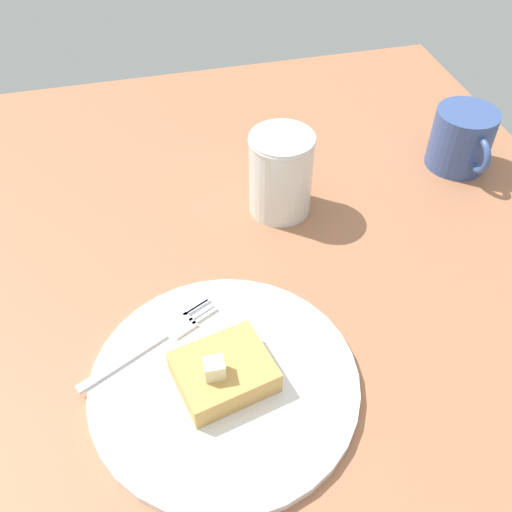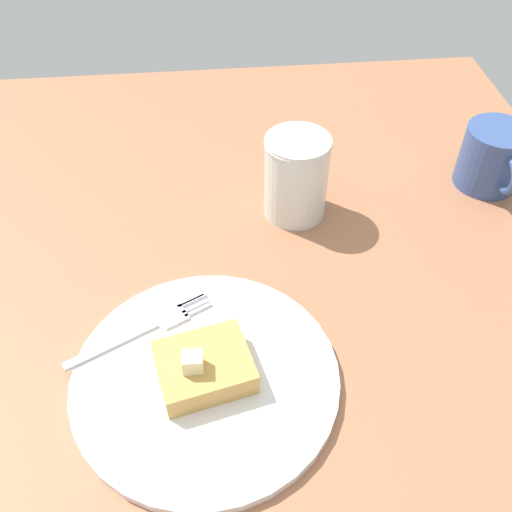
{
  "view_description": "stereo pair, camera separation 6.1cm",
  "coord_description": "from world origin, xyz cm",
  "px_view_note": "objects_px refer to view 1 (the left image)",
  "views": [
    {
      "loc": [
        38.72,
        -1.2,
        50.43
      ],
      "look_at": [
        -2.85,
        9.15,
        6.7
      ],
      "focal_mm": 40.0,
      "sensor_mm": 36.0,
      "label": 1
    },
    {
      "loc": [
        39.77,
        4.82,
        50.43
      ],
      "look_at": [
        -2.85,
        9.15,
        6.7
      ],
      "focal_mm": 40.0,
      "sensor_mm": 36.0,
      "label": 2
    }
  ],
  "objects_px": {
    "syrup_jar": "(281,177)",
    "coffee_mug": "(462,139)",
    "plate": "(224,382)",
    "fork": "(158,339)"
  },
  "relations": [
    {
      "from": "syrup_jar",
      "to": "coffee_mug",
      "type": "height_order",
      "value": "syrup_jar"
    },
    {
      "from": "plate",
      "to": "fork",
      "type": "distance_m",
      "value": 0.08
    },
    {
      "from": "fork",
      "to": "syrup_jar",
      "type": "distance_m",
      "value": 0.26
    },
    {
      "from": "plate",
      "to": "fork",
      "type": "relative_size",
      "value": 1.74
    },
    {
      "from": "fork",
      "to": "coffee_mug",
      "type": "bearing_deg",
      "value": 115.41
    },
    {
      "from": "syrup_jar",
      "to": "plate",
      "type": "bearing_deg",
      "value": -26.93
    },
    {
      "from": "syrup_jar",
      "to": "coffee_mug",
      "type": "relative_size",
      "value": 0.98
    },
    {
      "from": "plate",
      "to": "syrup_jar",
      "type": "bearing_deg",
      "value": 153.07
    },
    {
      "from": "plate",
      "to": "coffee_mug",
      "type": "height_order",
      "value": "coffee_mug"
    },
    {
      "from": "plate",
      "to": "fork",
      "type": "xyz_separation_m",
      "value": [
        -0.06,
        -0.06,
        0.01
      ]
    }
  ]
}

